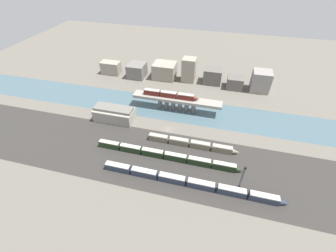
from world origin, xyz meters
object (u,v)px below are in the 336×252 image
at_px(warehouse_building, 114,114).
at_px(signal_tower, 241,180).
at_px(train_on_bridge, 171,95).
at_px(train_yard_near, 190,182).
at_px(train_yard_mid, 166,155).
at_px(train_yard_far, 192,144).

distance_m(warehouse_building, signal_tower, 83.98).
xyz_separation_m(train_on_bridge, train_yard_near, (23.34, -57.88, -8.88)).
bearing_deg(train_on_bridge, train_yard_mid, -78.98).
relative_size(train_on_bridge, warehouse_building, 1.51).
bearing_deg(train_on_bridge, signal_tower, -50.67).
bearing_deg(train_yard_near, train_yard_mid, 137.43).
distance_m(train_on_bridge, signal_tower, 71.51).
bearing_deg(train_yard_far, train_yard_mid, -133.20).
distance_m(train_yard_mid, warehouse_building, 46.42).
xyz_separation_m(train_on_bridge, train_yard_far, (19.94, -32.36, -8.89)).
relative_size(train_yard_near, train_yard_mid, 1.11).
bearing_deg(warehouse_building, signal_tower, -24.48).
xyz_separation_m(train_yard_near, train_yard_far, (-3.41, 25.52, -0.01)).
bearing_deg(train_yard_mid, warehouse_building, 148.98).
bearing_deg(train_on_bridge, warehouse_building, -146.60).
relative_size(train_on_bridge, train_yard_near, 0.43).
distance_m(train_yard_near, train_yard_mid, 19.96).
height_order(train_yard_far, warehouse_building, warehouse_building).
bearing_deg(warehouse_building, train_yard_far, -13.10).
xyz_separation_m(train_yard_near, signal_tower, (21.94, 2.62, 5.90)).
xyz_separation_m(train_yard_far, warehouse_building, (-51.01, 11.87, 2.52)).
relative_size(warehouse_building, signal_tower, 1.52).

